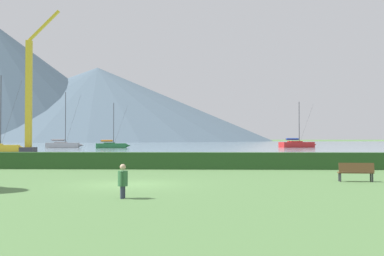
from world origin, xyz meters
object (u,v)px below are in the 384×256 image
sailboat_slip_3 (297,144)px  dock_crane (30,103)px  park_bench_near_path (356,171)px  sailboat_slip_0 (63,145)px  sailboat_slip_4 (111,145)px  person_seated_viewer (123,180)px

sailboat_slip_3 → dock_crane: bearing=-160.3°
park_bench_near_path → dock_crane: bearing=130.9°
sailboat_slip_0 → dock_crane: bearing=-90.0°
sailboat_slip_3 → sailboat_slip_4: size_ratio=1.07×
sailboat_slip_3 → person_seated_viewer: sailboat_slip_3 is taller
sailboat_slip_0 → dock_crane: 34.02m
park_bench_near_path → person_seated_viewer: bearing=-143.4°
sailboat_slip_3 → park_bench_near_path: size_ratio=5.93×
sailboat_slip_0 → sailboat_slip_4: (11.18, -2.58, -0.08)m
sailboat_slip_3 → sailboat_slip_4: 41.30m
sailboat_slip_0 → sailboat_slip_4: bearing=-22.0°
sailboat_slip_3 → person_seated_viewer: bearing=-124.1°
sailboat_slip_4 → dock_crane: (-5.93, -30.35, 6.80)m
park_bench_near_path → sailboat_slip_0: bearing=120.4°
sailboat_slip_3 → person_seated_viewer: size_ratio=8.27×
sailboat_slip_3 → park_bench_near_path: sailboat_slip_3 is taller
sailboat_slip_3 → person_seated_viewer: 92.28m
sailboat_slip_4 → park_bench_near_path: sailboat_slip_4 is taller
person_seated_viewer → park_bench_near_path: bearing=36.7°
sailboat_slip_4 → park_bench_near_path: (27.88, -74.85, -0.08)m
person_seated_viewer → dock_crane: bearing=118.2°
sailboat_slip_4 → person_seated_viewer: (17.38, -81.65, 0.07)m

